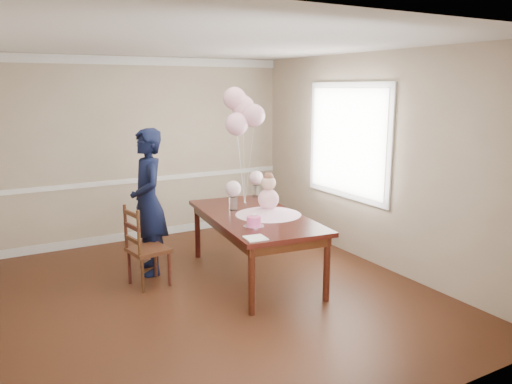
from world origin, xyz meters
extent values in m
cube|color=black|center=(0.00, 0.00, 0.00)|extent=(4.50, 5.00, 0.00)
cube|color=silver|center=(0.00, 0.00, 2.70)|extent=(4.50, 5.00, 0.02)
cube|color=tan|center=(0.00, 2.50, 1.35)|extent=(4.50, 0.02, 2.70)
cube|color=tan|center=(0.00, -2.50, 1.35)|extent=(4.50, 0.02, 2.70)
cube|color=tan|center=(2.25, 0.00, 1.35)|extent=(0.02, 5.00, 2.70)
cube|color=white|center=(0.00, 2.49, 0.90)|extent=(4.50, 0.02, 0.07)
cube|color=silver|center=(0.00, 2.49, 2.63)|extent=(4.50, 0.02, 0.12)
cube|color=silver|center=(0.00, 2.49, 0.06)|extent=(4.50, 0.02, 0.12)
cube|color=silver|center=(2.23, 0.50, 1.55)|extent=(0.02, 1.66, 1.56)
cube|color=white|center=(2.21, 0.50, 1.55)|extent=(0.01, 1.50, 1.40)
cube|color=black|center=(0.66, 0.27, 0.75)|extent=(1.26, 2.17, 0.05)
cube|color=black|center=(0.66, 0.27, 0.67)|extent=(1.14, 2.06, 0.10)
cylinder|color=black|center=(0.12, -0.62, 0.36)|extent=(0.08, 0.08, 0.72)
cylinder|color=black|center=(0.98, -0.72, 0.36)|extent=(0.08, 0.08, 0.72)
cylinder|color=black|center=(0.33, 1.27, 0.36)|extent=(0.08, 0.08, 0.72)
cylinder|color=black|center=(1.20, 1.17, 0.36)|extent=(0.08, 0.08, 0.72)
cone|color=#FBB9D7|center=(0.81, 0.21, 0.83)|extent=(0.87, 0.87, 0.10)
sphere|color=#FFA1D8|center=(0.81, 0.21, 0.96)|extent=(0.25, 0.25, 0.25)
sphere|color=beige|center=(0.81, 0.21, 1.16)|extent=(0.18, 0.18, 0.18)
sphere|color=brown|center=(0.81, 0.21, 1.22)|extent=(0.12, 0.12, 0.12)
cylinder|color=silver|center=(0.40, -0.17, 0.78)|extent=(0.25, 0.25, 0.01)
cylinder|color=#ED4A99|center=(0.40, -0.17, 0.84)|extent=(0.17, 0.17, 0.10)
sphere|color=white|center=(0.40, -0.17, 0.90)|extent=(0.03, 0.03, 0.03)
sphere|color=white|center=(0.43, -0.15, 0.90)|extent=(0.03, 0.03, 0.03)
cylinder|color=white|center=(0.54, 0.60, 0.86)|extent=(0.11, 0.11, 0.17)
sphere|color=beige|center=(0.54, 0.60, 1.05)|extent=(0.20, 0.20, 0.20)
cylinder|color=white|center=(1.15, 1.11, 0.86)|extent=(0.11, 0.11, 0.17)
sphere|color=#FFD5DA|center=(1.15, 1.11, 1.05)|extent=(0.20, 0.20, 0.20)
cube|color=white|center=(0.20, -0.56, 0.78)|extent=(0.23, 0.23, 0.01)
cylinder|color=silver|center=(0.82, 0.83, 0.79)|extent=(0.05, 0.05, 0.02)
sphere|color=#F7AFC8|center=(0.72, 0.84, 1.81)|extent=(0.29, 0.29, 0.29)
sphere|color=#D798AB|center=(0.92, 0.77, 1.91)|extent=(0.29, 0.29, 0.29)
sphere|color=#ECA7B8|center=(0.86, 0.93, 2.02)|extent=(0.29, 0.29, 0.29)
sphere|color=#EBA6B5|center=(0.76, 0.96, 2.12)|extent=(0.29, 0.29, 0.29)
cylinder|color=white|center=(0.77, 0.83, 1.22)|extent=(0.09, 0.01, 0.87)
cylinder|color=white|center=(0.87, 0.80, 1.27)|extent=(0.10, 0.07, 0.97)
cylinder|color=white|center=(0.84, 0.88, 1.32)|extent=(0.03, 0.10, 1.07)
cylinder|color=white|center=(0.79, 0.90, 1.38)|extent=(0.07, 0.12, 1.17)
cube|color=#3E1E10|center=(-0.54, 0.65, 0.42)|extent=(0.47, 0.47, 0.05)
cylinder|color=#311B0D|center=(-0.68, 0.46, 0.20)|extent=(0.04, 0.04, 0.40)
cylinder|color=#3D1710|center=(-0.34, 0.51, 0.20)|extent=(0.04, 0.04, 0.40)
cylinder|color=black|center=(-0.73, 0.79, 0.20)|extent=(0.04, 0.04, 0.40)
cylinder|color=#3A1A10|center=(-0.40, 0.85, 0.20)|extent=(0.04, 0.04, 0.40)
cylinder|color=#3C2210|center=(-0.69, 0.45, 0.70)|extent=(0.04, 0.04, 0.53)
cylinder|color=black|center=(-0.75, 0.79, 0.70)|extent=(0.04, 0.04, 0.53)
cube|color=#3E2010|center=(-0.72, 0.62, 0.58)|extent=(0.09, 0.38, 0.05)
cube|color=#3A1710|center=(-0.72, 0.62, 0.73)|extent=(0.09, 0.38, 0.05)
cube|color=#3B1F10|center=(-0.72, 0.62, 0.88)|extent=(0.09, 0.38, 0.05)
imported|color=black|center=(-0.39, 1.04, 0.89)|extent=(0.49, 0.69, 1.79)
camera|label=1|loc=(-2.15, -4.74, 2.27)|focal=35.00mm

